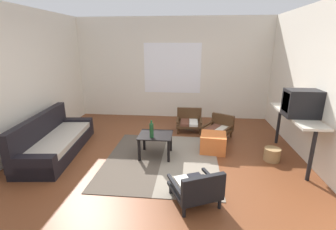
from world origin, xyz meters
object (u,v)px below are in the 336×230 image
at_px(console_shelf, 295,119).
at_px(wicker_basket, 272,154).
at_px(coffee_table, 156,139).
at_px(armchair_striped_foreground, 197,188).
at_px(crt_television, 303,103).
at_px(ottoman_orange, 213,143).
at_px(armchair_by_window, 189,121).
at_px(glass_bottle, 152,130).
at_px(armchair_corner, 219,128).
at_px(couch, 55,142).
at_px(clay_vase, 290,103).

xyz_separation_m(console_shelf, wicker_basket, (-0.35, -0.10, -0.65)).
bearing_deg(coffee_table, console_shelf, 2.95).
bearing_deg(armchair_striped_foreground, crt_television, 36.83).
bearing_deg(ottoman_orange, wicker_basket, -15.49).
bearing_deg(wicker_basket, armchair_by_window, 136.23).
distance_m(coffee_table, glass_bottle, 0.26).
distance_m(armchair_corner, glass_bottle, 1.80).
relative_size(armchair_corner, console_shelf, 0.49).
bearing_deg(couch, armchair_striped_foreground, -25.61).
bearing_deg(armchair_striped_foreground, glass_bottle, 123.15).
height_order(armchair_by_window, armchair_striped_foreground, armchair_striped_foreground).
bearing_deg(console_shelf, coffee_table, -177.05).
bearing_deg(armchair_by_window, couch, -149.12).
xyz_separation_m(armchair_striped_foreground, wicker_basket, (1.37, 1.36, -0.12)).
xyz_separation_m(armchair_striped_foreground, ottoman_orange, (0.35, 1.65, -0.06)).
bearing_deg(couch, armchair_corner, 18.86).
distance_m(crt_television, wicker_basket, 1.03).
xyz_separation_m(couch, crt_television, (4.40, -0.00, 0.86)).
xyz_separation_m(armchair_striped_foreground, armchair_corner, (0.53, 2.38, -0.01)).
bearing_deg(console_shelf, armchair_corner, 142.41).
xyz_separation_m(armchair_by_window, glass_bottle, (-0.65, -1.61, 0.33)).
height_order(couch, glass_bottle, couch).
relative_size(coffee_table, armchair_corner, 0.79).
bearing_deg(armchair_corner, console_shelf, -37.59).
height_order(console_shelf, crt_television, crt_television).
bearing_deg(ottoman_orange, clay_vase, 4.94).
height_order(armchair_corner, crt_television, crt_television).
relative_size(couch, armchair_by_window, 3.53).
height_order(armchair_striped_foreground, glass_bottle, glass_bottle).
distance_m(armchair_corner, crt_television, 1.83).
xyz_separation_m(crt_television, clay_vase, (0.00, 0.48, -0.12)).
xyz_separation_m(coffee_table, ottoman_orange, (1.08, 0.31, -0.17)).
xyz_separation_m(coffee_table, crt_television, (2.45, -0.05, 0.74)).
distance_m(ottoman_orange, clay_vase, 1.59).
xyz_separation_m(ottoman_orange, clay_vase, (1.37, 0.12, 0.79)).
bearing_deg(armchair_striped_foreground, wicker_basket, 44.79).
distance_m(couch, armchair_striped_foreground, 2.97).
bearing_deg(armchair_by_window, ottoman_orange, -67.45).
bearing_deg(armchair_corner, wicker_basket, -50.43).
xyz_separation_m(armchair_corner, glass_bottle, (-1.31, -1.18, 0.33)).
height_order(coffee_table, console_shelf, console_shelf).
distance_m(armchair_by_window, clay_vase, 2.25).
height_order(coffee_table, ottoman_orange, coffee_table).
relative_size(armchair_by_window, armchair_striped_foreground, 0.79).
xyz_separation_m(armchair_corner, clay_vase, (1.19, -0.62, 0.74)).
bearing_deg(couch, armchair_by_window, 30.88).
distance_m(coffee_table, armchair_striped_foreground, 1.53).
distance_m(coffee_table, crt_television, 2.56).
bearing_deg(console_shelf, armchair_striped_foreground, -139.54).
height_order(ottoman_orange, glass_bottle, glass_bottle).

